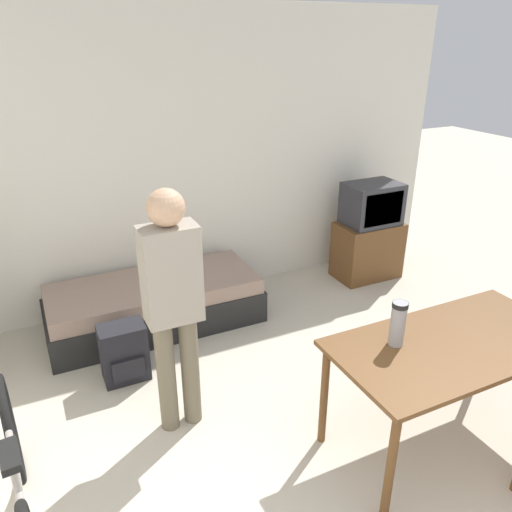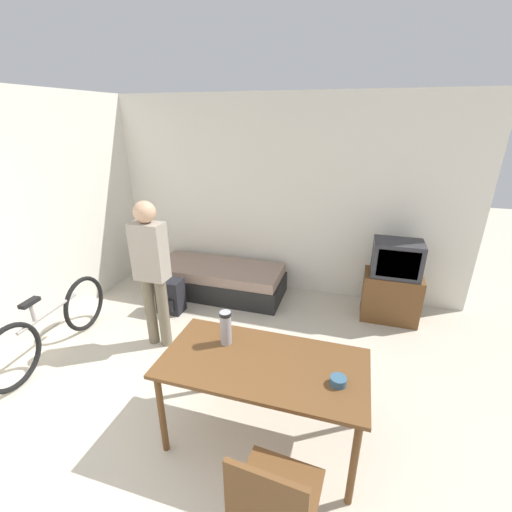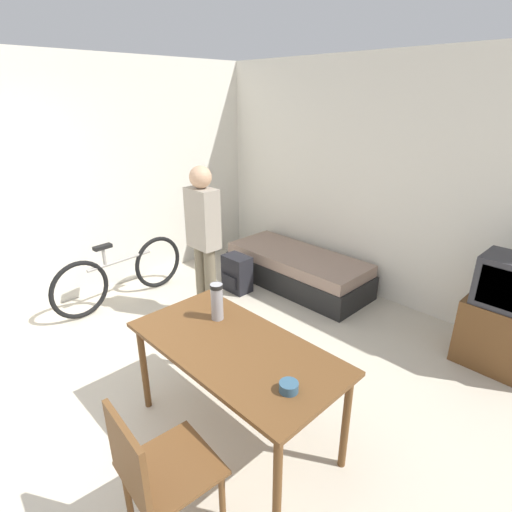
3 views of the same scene
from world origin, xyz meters
name	(u,v)px [view 2 (image 2 of 3)]	position (x,y,z in m)	size (l,w,h in m)	color
wall_back	(268,197)	(0.00, 3.60, 1.35)	(5.42, 0.06, 2.70)	silver
wall_left	(30,219)	(-2.24, 1.79, 1.35)	(0.06, 4.57, 2.70)	silver
daybed	(218,280)	(-0.60, 3.11, 0.21)	(1.86, 0.77, 0.43)	black
tv	(393,283)	(1.73, 3.12, 0.49)	(0.68, 0.42, 1.04)	brown
dining_table	(263,371)	(0.68, 0.94, 0.67)	(1.49, 0.75, 0.75)	brown
wooden_chair	(272,504)	(0.95, 0.15, 0.52)	(0.49, 0.49, 0.90)	brown
bicycle	(52,326)	(-1.75, 1.33, 0.34)	(0.18, 1.66, 0.75)	black
person_standing	(151,266)	(-0.78, 1.81, 0.96)	(0.34, 0.22, 1.65)	#6B604C
thermos_flask	(226,326)	(0.34, 1.07, 0.90)	(0.09, 0.09, 0.28)	#99999E
mate_bowl	(338,381)	(1.21, 0.87, 0.78)	(0.11, 0.11, 0.06)	#335670
backpack	(170,296)	(-1.01, 2.46, 0.23)	(0.34, 0.26, 0.46)	black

